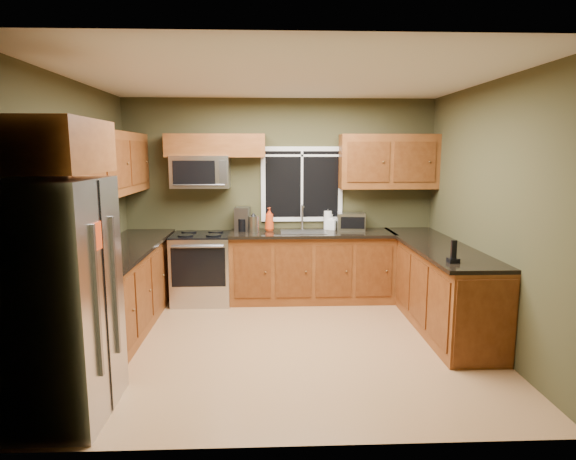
{
  "coord_description": "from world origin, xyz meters",
  "views": [
    {
      "loc": [
        -0.16,
        -4.8,
        1.99
      ],
      "look_at": [
        0.05,
        0.35,
        1.15
      ],
      "focal_mm": 30.0,
      "sensor_mm": 36.0,
      "label": 1
    }
  ],
  "objects": [
    {
      "name": "floor",
      "position": [
        0.0,
        0.0,
        0.0
      ],
      "size": [
        4.2,
        4.2,
        0.0
      ],
      "primitive_type": "plane",
      "color": "#A17146",
      "rests_on": "ground"
    },
    {
      "name": "ceiling",
      "position": [
        0.0,
        0.0,
        2.7
      ],
      "size": [
        4.2,
        4.2,
        0.0
      ],
      "primitive_type": "plane",
      "rotation": [
        3.14,
        0.0,
        0.0
      ],
      "color": "white",
      "rests_on": "back_wall"
    },
    {
      "name": "back_wall",
      "position": [
        0.0,
        1.8,
        1.35
      ],
      "size": [
        4.2,
        0.0,
        4.2
      ],
      "primitive_type": "plane",
      "rotation": [
        1.57,
        0.0,
        0.0
      ],
      "color": "#3C3920",
      "rests_on": "ground"
    },
    {
      "name": "front_wall",
      "position": [
        0.0,
        -1.8,
        1.35
      ],
      "size": [
        4.2,
        0.0,
        4.2
      ],
      "primitive_type": "plane",
      "rotation": [
        -1.57,
        0.0,
        0.0
      ],
      "color": "#3C3920",
      "rests_on": "ground"
    },
    {
      "name": "left_wall",
      "position": [
        -2.1,
        0.0,
        1.35
      ],
      "size": [
        0.0,
        3.6,
        3.6
      ],
      "primitive_type": "plane",
      "rotation": [
        1.57,
        0.0,
        1.57
      ],
      "color": "#3C3920",
      "rests_on": "ground"
    },
    {
      "name": "right_wall",
      "position": [
        2.1,
        0.0,
        1.35
      ],
      "size": [
        0.0,
        3.6,
        3.6
      ],
      "primitive_type": "plane",
      "rotation": [
        1.57,
        0.0,
        -1.57
      ],
      "color": "#3C3920",
      "rests_on": "ground"
    },
    {
      "name": "window",
      "position": [
        0.3,
        1.78,
        1.55
      ],
      "size": [
        1.12,
        0.03,
        1.02
      ],
      "color": "white",
      "rests_on": "back_wall"
    },
    {
      "name": "base_cabinets_left",
      "position": [
        -1.8,
        0.48,
        0.45
      ],
      "size": [
        0.6,
        2.65,
        0.9
      ],
      "primitive_type": "cube",
      "color": "brown",
      "rests_on": "ground"
    },
    {
      "name": "countertop_left",
      "position": [
        -1.78,
        0.48,
        0.92
      ],
      "size": [
        0.65,
        2.65,
        0.04
      ],
      "primitive_type": "cube",
      "color": "black",
      "rests_on": "base_cabinets_left"
    },
    {
      "name": "base_cabinets_back",
      "position": [
        0.42,
        1.5,
        0.45
      ],
      "size": [
        2.17,
        0.6,
        0.9
      ],
      "primitive_type": "cube",
      "color": "brown",
      "rests_on": "ground"
    },
    {
      "name": "countertop_back",
      "position": [
        0.42,
        1.48,
        0.92
      ],
      "size": [
        2.17,
        0.65,
        0.04
      ],
      "primitive_type": "cube",
      "color": "black",
      "rests_on": "base_cabinets_back"
    },
    {
      "name": "base_cabinets_peninsula",
      "position": [
        1.8,
        0.54,
        0.45
      ],
      "size": [
        0.6,
        2.52,
        0.9
      ],
      "color": "brown",
      "rests_on": "ground"
    },
    {
      "name": "countertop_peninsula",
      "position": [
        1.78,
        0.55,
        0.92
      ],
      "size": [
        0.65,
        2.5,
        0.04
      ],
      "primitive_type": "cube",
      "color": "black",
      "rests_on": "base_cabinets_peninsula"
    },
    {
      "name": "upper_cabinets_left",
      "position": [
        -1.94,
        0.48,
        1.86
      ],
      "size": [
        0.33,
        2.65,
        0.72
      ],
      "primitive_type": "cube",
      "color": "brown",
      "rests_on": "left_wall"
    },
    {
      "name": "upper_cabinets_back_left",
      "position": [
        -0.85,
        1.64,
        2.07
      ],
      "size": [
        1.3,
        0.33,
        0.3
      ],
      "primitive_type": "cube",
      "color": "brown",
      "rests_on": "back_wall"
    },
    {
      "name": "upper_cabinets_back_right",
      "position": [
        1.45,
        1.64,
        1.86
      ],
      "size": [
        1.3,
        0.33,
        0.72
      ],
      "primitive_type": "cube",
      "color": "brown",
      "rests_on": "back_wall"
    },
    {
      "name": "upper_cabinet_over_fridge",
      "position": [
        -1.74,
        -1.3,
        2.03
      ],
      "size": [
        0.72,
        0.9,
        0.38
      ],
      "primitive_type": "cube",
      "color": "brown",
      "rests_on": "left_wall"
    },
    {
      "name": "refrigerator",
      "position": [
        -1.74,
        -1.3,
        0.9
      ],
      "size": [
        0.74,
        0.9,
        1.8
      ],
      "color": "#B7B7BC",
      "rests_on": "ground"
    },
    {
      "name": "range",
      "position": [
        -1.05,
        1.47,
        0.47
      ],
      "size": [
        0.76,
        0.69,
        0.94
      ],
      "color": "#B7B7BC",
      "rests_on": "ground"
    },
    {
      "name": "microwave",
      "position": [
        -1.05,
        1.61,
        1.73
      ],
      "size": [
        0.76,
        0.41,
        0.42
      ],
      "color": "#B7B7BC",
      "rests_on": "back_wall"
    },
    {
      "name": "sink",
      "position": [
        0.3,
        1.49,
        0.95
      ],
      "size": [
        0.6,
        0.42,
        0.36
      ],
      "color": "slate",
      "rests_on": "countertop_back"
    },
    {
      "name": "toaster_oven",
      "position": [
        0.96,
        1.62,
        1.06
      ],
      "size": [
        0.4,
        0.32,
        0.23
      ],
      "color": "#B7B7BC",
      "rests_on": "countertop_back"
    },
    {
      "name": "coffee_maker",
      "position": [
        -0.51,
        1.64,
        1.09
      ],
      "size": [
        0.21,
        0.27,
        0.31
      ],
      "color": "slate",
      "rests_on": "countertop_back"
    },
    {
      "name": "kettle",
      "position": [
        -0.36,
        1.49,
        1.06
      ],
      "size": [
        0.17,
        0.17,
        0.26
      ],
      "color": "#B7B7BC",
      "rests_on": "countertop_back"
    },
    {
      "name": "paper_towel_roll",
      "position": [
        0.65,
        1.68,
        1.07
      ],
      "size": [
        0.13,
        0.13,
        0.28
      ],
      "color": "white",
      "rests_on": "countertop_back"
    },
    {
      "name": "soap_bottle_a",
      "position": [
        -0.15,
        1.6,
        1.1
      ],
      "size": [
        0.16,
        0.16,
        0.31
      ],
      "primitive_type": "imported",
      "rotation": [
        0.0,
        0.0,
        -0.39
      ],
      "color": "red",
      "rests_on": "countertop_back"
    },
    {
      "name": "soap_bottle_b",
      "position": [
        0.7,
        1.63,
        1.04
      ],
      "size": [
        0.12,
        0.12,
        0.21
      ],
      "primitive_type": "imported",
      "rotation": [
        0.0,
        0.0,
        -0.36
      ],
      "color": "white",
      "rests_on": "countertop_back"
    },
    {
      "name": "cordless_phone",
      "position": [
        1.61,
        -0.37,
        1.01
      ],
      "size": [
        0.1,
        0.1,
        0.22
      ],
      "color": "black",
      "rests_on": "countertop_peninsula"
    }
  ]
}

